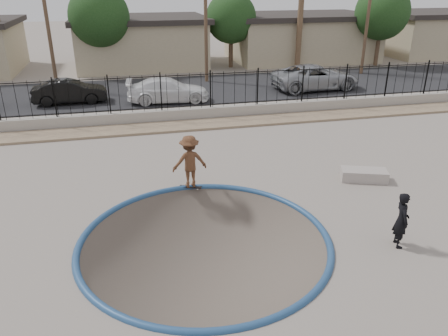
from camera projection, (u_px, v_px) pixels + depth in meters
ground at (161, 132)px, 24.12m from camera, size 120.00×120.00×2.20m
bowl_pit at (205, 241)px, 12.07m from camera, size 6.84×6.84×1.80m
coping_ring at (205, 241)px, 12.07m from camera, size 7.04×7.04×0.20m
rock_strip at (165, 127)px, 21.16m from camera, size 42.00×1.60×0.11m
retaining_wall at (162, 116)px, 22.04m from camera, size 42.00×0.45×0.60m
fence at (161, 93)px, 21.56m from camera, size 40.00×0.04×1.80m
street at (152, 91)px, 28.14m from camera, size 90.00×8.00×0.04m
house_center at (141, 41)px, 35.84m from camera, size 10.60×8.60×3.90m
house_east at (300, 36)px, 38.78m from camera, size 12.60×8.60×3.90m
house_east_far at (437, 32)px, 41.72m from camera, size 11.60×8.60×3.90m
utility_pole_left at (46, 14)px, 26.80m from camera, size 1.70×0.24×9.00m
utility_pole_mid at (206, 7)px, 28.80m from camera, size 1.70×0.24×9.50m
utility_pole_right at (369, 9)px, 31.42m from camera, size 1.70×0.24×9.00m
street_tree_left at (99, 17)px, 31.20m from camera, size 4.32×4.32×6.36m
street_tree_mid at (231, 18)px, 34.34m from camera, size 3.96×3.96×5.83m
street_tree_right at (382, 13)px, 34.93m from camera, size 4.32×4.32×6.36m
skater at (190, 164)px, 14.73m from camera, size 1.23×0.77×1.83m
skateboard at (190, 187)px, 15.07m from camera, size 0.80×0.46×0.07m
videographer at (402, 220)px, 11.57m from camera, size 0.51×0.65×1.57m
concrete_ledge at (364, 175)px, 15.65m from camera, size 1.74×1.20×0.40m
car_b at (70, 92)px, 25.06m from camera, size 4.16×1.57×1.36m
car_c at (168, 90)px, 25.35m from camera, size 4.82×2.18×1.37m
car_d at (316, 77)px, 28.21m from camera, size 5.85×2.97×1.59m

